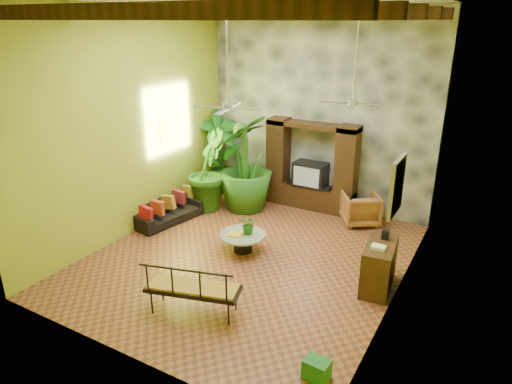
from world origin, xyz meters
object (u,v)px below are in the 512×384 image
Objects in this scene: tall_plant_c at (246,163)px; green_bin at (317,369)px; tall_plant_a at (220,153)px; sofa at (169,211)px; ceiling_fan_back at (354,91)px; tall_plant_b at (207,170)px; ceiling_fan_front at (228,96)px; wicker_armchair at (360,209)px; iron_bench at (190,287)px; entertainment_center at (311,172)px; coffee_table at (243,240)px; side_console at (379,266)px.

green_bin is at bearing -50.14° from tall_plant_c.
green_bin is (5.20, -5.42, -1.03)m from tall_plant_a.
tall_plant_c is (1.24, 1.62, 0.97)m from sofa.
tall_plant_b is at bearing 171.68° from ceiling_fan_back.
tall_plant_c is at bearing 114.82° from ceiling_fan_front.
iron_bench reaches higher than wicker_armchair.
tall_plant_a is at bearing 107.28° from tall_plant_b.
entertainment_center is 6.28m from green_bin.
tall_plant_b is at bearing 105.74° from iron_bench.
tall_plant_c is at bearing 119.06° from coffee_table.
iron_bench is at bearing -61.21° from tall_plant_a.
tall_plant_c reaches higher than green_bin.
coffee_table is at bearing 136.37° from green_bin.
wicker_armchair is at bearing 11.08° from tall_plant_c.
ceiling_fan_front is 4.70m from wicker_armchair.
entertainment_center is 1.71m from tall_plant_c.
tall_plant_b is at bearing 141.46° from coffee_table.
coffee_table is (2.39, -0.44, -0.01)m from sofa.
entertainment_center is 1.29× the size of ceiling_fan_front.
tall_plant_c reaches higher than coffee_table.
coffee_table is at bearing -48.90° from tall_plant_a.
entertainment_center is 1.43× the size of iron_bench.
entertainment_center is at bearing -46.76° from wicker_armchair.
tall_plant_a is 1.40m from tall_plant_c.
iron_bench is at bearing -58.37° from tall_plant_b.
tall_plant_c is 7.10× the size of green_bin.
green_bin is at bearing -110.83° from sofa.
entertainment_center reaches higher than iron_bench.
tall_plant_c is (-1.21, 2.61, -2.16)m from ceiling_fan_front.
ceiling_fan_front is 0.79× the size of tall_plant_a.
sofa is 1.66× the size of side_console.
tall_plant_a is at bearing 9.97° from sofa.
ceiling_fan_back is 1.89× the size of coffee_table.
entertainment_center is 3.74m from sofa.
tall_plant_c is (-3.01, 1.01, -2.16)m from ceiling_fan_back.
wicker_armchair is 0.50× the size of iron_bench.
ceiling_fan_front reaches higher than sofa.
entertainment_center is 3.50m from ceiling_fan_back.
ceiling_fan_back is at bearing 104.41° from green_bin.
wicker_armchair is 5.16m from iron_bench.
iron_bench reaches higher than coffee_table.
ceiling_fan_front is at bearing -93.24° from entertainment_center.
tall_plant_a reaches higher than iron_bench.
ceiling_fan_front reaches higher than side_console.
green_bin is (0.96, -3.74, -3.25)m from ceiling_fan_back.
coffee_table is 2.81× the size of green_bin.
wicker_armchair is at bearing 59.19° from iron_bench.
wicker_armchair is 3.97m from tall_plant_b.
sofa is 2.18× the size of wicker_armchair.
tall_plant_b is at bearing 138.40° from green_bin.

